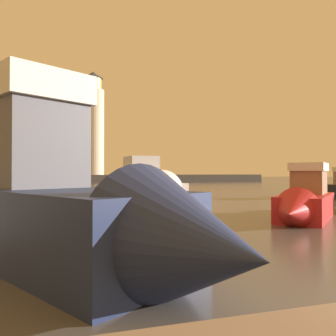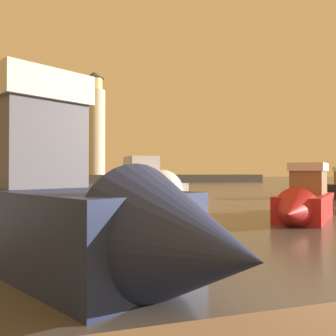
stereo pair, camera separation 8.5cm
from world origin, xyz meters
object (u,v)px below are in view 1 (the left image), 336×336
object	(u,v)px
motorboat_4	(65,206)
mooring_buoy	(12,212)
motorboat_3	(336,188)
motorboat_6	(152,189)
lighthouse	(93,126)
motorboat_1	(304,201)

from	to	relation	value
motorboat_4	mooring_buoy	size ratio (longest dim) A/B	11.01
motorboat_3	motorboat_4	world-z (taller)	motorboat_4
motorboat_3	motorboat_6	world-z (taller)	motorboat_6
motorboat_6	lighthouse	bearing A→B (deg)	89.15
motorboat_1	mooring_buoy	world-z (taller)	motorboat_1
motorboat_1	motorboat_4	world-z (taller)	motorboat_4
lighthouse	motorboat_1	size ratio (longest dim) A/B	3.64
lighthouse	motorboat_4	distance (m)	60.47
motorboat_4	lighthouse	bearing A→B (deg)	84.48
motorboat_3	motorboat_4	size ratio (longest dim) A/B	0.66
motorboat_6	motorboat_3	bearing A→B (deg)	4.95
lighthouse	motorboat_6	xyz separation A→B (m)	(-0.69, -46.75, -9.80)
motorboat_1	motorboat_3	bearing A→B (deg)	42.69
motorboat_4	motorboat_6	bearing A→B (deg)	68.31
mooring_buoy	lighthouse	bearing A→B (deg)	81.85
motorboat_6	motorboat_4	bearing A→B (deg)	-111.69
lighthouse	motorboat_1	distance (m)	56.31
motorboat_1	mooring_buoy	distance (m)	11.00
motorboat_3	motorboat_6	distance (m)	14.54
motorboat_3	motorboat_4	distance (m)	24.01
motorboat_3	mooring_buoy	bearing A→B (deg)	-161.50
motorboat_1	motorboat_6	distance (m)	9.40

